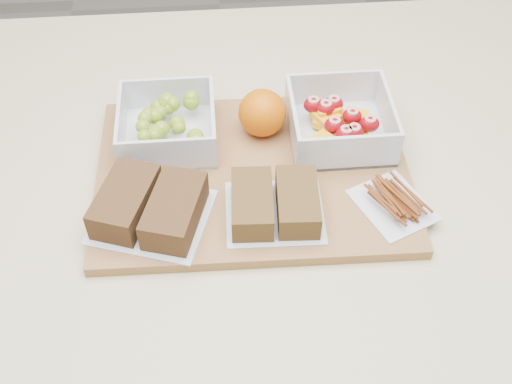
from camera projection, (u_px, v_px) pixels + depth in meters
counter at (255, 355)px, 1.19m from camera, size 1.20×0.90×0.90m
cutting_board at (253, 174)px, 0.87m from camera, size 0.43×0.31×0.02m
grape_container at (169, 125)px, 0.89m from camera, size 0.13×0.13×0.06m
fruit_container at (340, 123)px, 0.89m from camera, size 0.14×0.14×0.06m
orange at (262, 113)px, 0.89m from camera, size 0.07×0.07×0.07m
sandwich_bag_left at (150, 206)px, 0.79m from camera, size 0.17×0.16×0.04m
sandwich_bag_center at (275, 204)px, 0.80m from camera, size 0.13×0.11×0.04m
pretzel_bag at (394, 200)px, 0.81m from camera, size 0.11×0.12×0.02m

